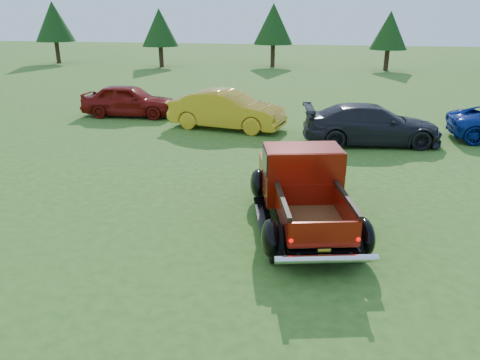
{
  "coord_description": "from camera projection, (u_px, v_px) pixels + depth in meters",
  "views": [
    {
      "loc": [
        2.17,
        -8.65,
        4.26
      ],
      "look_at": [
        0.39,
        0.2,
        1.02
      ],
      "focal_mm": 35.0,
      "sensor_mm": 36.0,
      "label": 1
    }
  ],
  "objects": [
    {
      "name": "ground",
      "position": [
        220.0,
        228.0,
        9.83
      ],
      "size": [
        120.0,
        120.0,
        0.0
      ],
      "primitive_type": "plane",
      "color": "#305919",
      "rests_on": "ground"
    },
    {
      "name": "tree_far_west",
      "position": [
        54.0,
        22.0,
        40.38
      ],
      "size": [
        3.33,
        3.33,
        5.2
      ],
      "color": "#332114",
      "rests_on": "ground"
    },
    {
      "name": "tree_west",
      "position": [
        160.0,
        28.0,
        37.75
      ],
      "size": [
        2.94,
        2.94,
        4.6
      ],
      "color": "#332114",
      "rests_on": "ground"
    },
    {
      "name": "tree_mid_left",
      "position": [
        273.0,
        24.0,
        37.85
      ],
      "size": [
        3.2,
        3.2,
        5.0
      ],
      "color": "#332114",
      "rests_on": "ground"
    },
    {
      "name": "tree_mid_right",
      "position": [
        389.0,
        31.0,
        35.4
      ],
      "size": [
        2.82,
        2.82,
        4.4
      ],
      "color": "#332114",
      "rests_on": "ground"
    },
    {
      "name": "pickup_truck",
      "position": [
        301.0,
        186.0,
        9.95
      ],
      "size": [
        2.93,
        4.69,
        1.64
      ],
      "rotation": [
        0.0,
        0.0,
        0.24
      ],
      "color": "black",
      "rests_on": "ground"
    },
    {
      "name": "show_car_red",
      "position": [
        129.0,
        100.0,
        20.2
      ],
      "size": [
        4.11,
        1.87,
        1.37
      ],
      "primitive_type": "imported",
      "rotation": [
        0.0,
        0.0,
        1.64
      ],
      "color": "maroon",
      "rests_on": "ground"
    },
    {
      "name": "show_car_yellow",
      "position": [
        227.0,
        110.0,
        17.97
      ],
      "size": [
        4.64,
        2.29,
        1.46
      ],
      "primitive_type": "imported",
      "rotation": [
        0.0,
        0.0,
        1.4
      ],
      "color": "gold",
      "rests_on": "ground"
    },
    {
      "name": "show_car_grey",
      "position": [
        372.0,
        124.0,
        15.92
      ],
      "size": [
        4.86,
        2.55,
        1.34
      ],
      "primitive_type": "imported",
      "rotation": [
        0.0,
        0.0,
        1.72
      ],
      "color": "black",
      "rests_on": "ground"
    }
  ]
}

